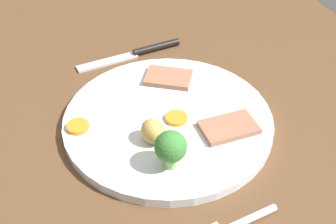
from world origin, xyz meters
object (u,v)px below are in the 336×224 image
meat_slice_main (168,78)px  broccoli_floret (171,148)px  dinner_plate (168,121)px  carrot_coin_front (78,126)px  roast_potato_left (153,131)px  carrot_coin_back (179,117)px  knife (139,52)px  meat_slice_under (229,127)px

meat_slice_main → broccoli_floret: broccoli_floret is taller
dinner_plate → carrot_coin_front: 12.56cm
dinner_plate → meat_slice_main: 8.95cm
meat_slice_main → carrot_coin_front: (-5.32, 15.75, -0.10)cm
dinner_plate → carrot_coin_front: (2.82, 12.20, 1.00)cm
broccoli_floret → dinner_plate: bearing=-21.2°
dinner_plate → roast_potato_left: (-3.53, 3.62, 2.38)cm
carrot_coin_back → broccoli_floret: broccoli_floret is taller
dinner_plate → roast_potato_left: roast_potato_left is taller
meat_slice_main → knife: (10.39, 1.06, -1.35)cm
meat_slice_under → carrot_coin_back: bearing=48.7°
dinner_plate → carrot_coin_back: bearing=-124.5°
carrot_coin_back → dinner_plate: bearing=55.5°
meat_slice_under → meat_slice_main: bearing=12.6°
meat_slice_main → carrot_coin_front: bearing=108.7°
carrot_coin_front → broccoli_floret: (-11.40, -8.86, 2.86)cm
carrot_coin_back → knife: 19.48cm
dinner_plate → roast_potato_left: bearing=134.2°
roast_potato_left → knife: 23.04cm
meat_slice_under → roast_potato_left: (2.05, 10.24, 1.28)cm
carrot_coin_front → knife: carrot_coin_front is taller
meat_slice_under → carrot_coin_front: (8.39, 18.81, -0.10)cm
roast_potato_left → broccoli_floret: (-5.05, -0.29, 1.48)cm
meat_slice_main → carrot_coin_back: bearing=165.8°
carrot_coin_back → carrot_coin_front: bearing=74.7°
carrot_coin_front → carrot_coin_back: (-3.69, -13.47, -0.03)cm
knife → meat_slice_under: bearing=97.3°
knife → roast_potato_left: bearing=72.1°
carrot_coin_back → broccoli_floret: bearing=149.2°
broccoli_floret → knife: 28.03cm
meat_slice_under → knife: 24.49cm
meat_slice_under → carrot_coin_front: size_ratio=2.42×
dinner_plate → meat_slice_under: (-5.58, -6.62, 1.10)cm
meat_slice_under → carrot_coin_front: bearing=66.0°
roast_potato_left → meat_slice_under: bearing=-101.3°
carrot_coin_front → roast_potato_left: bearing=-126.5°
dinner_plate → knife: 18.70cm
meat_slice_main → roast_potato_left: bearing=148.4°
roast_potato_left → dinner_plate: bearing=-45.8°
carrot_coin_front → meat_slice_under: bearing=-114.0°
roast_potato_left → knife: size_ratio=0.20×
meat_slice_main → carrot_coin_front: meat_slice_main is taller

